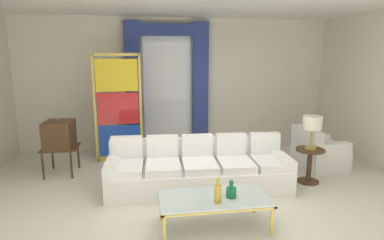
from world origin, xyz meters
The scene contains 14 objects.
ground_plane centered at (0.00, 0.00, 0.00)m, with size 16.00×16.00×0.00m, color silver.
wall_rear centered at (0.00, 3.06, 1.50)m, with size 8.00×0.12×3.00m, color silver.
ceiling_slab centered at (0.00, 0.80, 3.02)m, with size 8.00×7.60×0.04m, color white.
curtained_window centered at (-0.25, 2.89, 1.74)m, with size 2.00×0.17×2.70m.
couch_white_long centered at (0.04, 0.43, 0.31)m, with size 2.96×1.07×0.86m.
coffee_table centered at (0.02, -0.84, 0.38)m, with size 1.38×0.68×0.41m.
bottle_blue_decanter centered at (0.02, -0.99, 0.54)m, with size 0.08×0.08×0.32m.
bottle_crystal_tall centered at (0.23, -0.88, 0.49)m, with size 0.13×0.13×0.23m.
vintage_tv centered at (-2.34, 1.45, 0.73)m, with size 0.62×0.61×1.35m.
armchair_white centered at (2.48, 1.00, 0.29)m, with size 0.87×0.86×0.80m.
stained_glass_divider centered at (-1.32, 2.04, 1.06)m, with size 0.95×0.05×2.20m.
peacock_figurine centered at (-0.78, 1.60, 0.22)m, with size 0.44×0.60×0.50m.
round_side_table centered at (1.96, 0.35, 0.36)m, with size 0.48×0.48×0.59m.
table_lamp_brass centered at (1.96, 0.35, 1.03)m, with size 0.32×0.32×0.57m.
Camera 1 is at (-0.85, -4.51, 2.15)m, focal length 30.08 mm.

